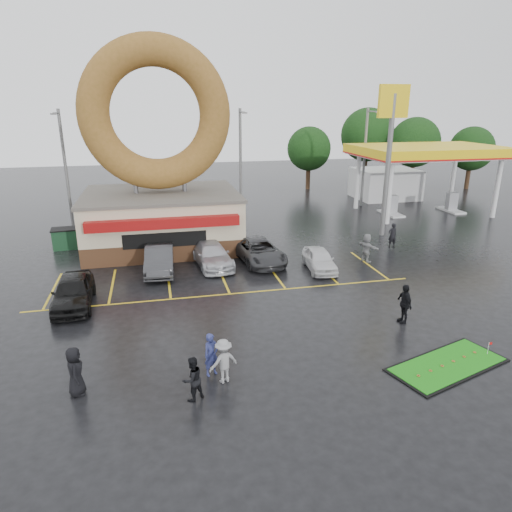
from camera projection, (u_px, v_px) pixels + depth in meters
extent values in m
plane|color=black|center=(243.00, 323.00, 20.34)|extent=(120.00, 120.00, 0.00)
cube|color=#472B19|center=(164.00, 236.00, 31.56)|extent=(10.00, 8.00, 1.20)
cube|color=beige|center=(162.00, 212.00, 31.01)|extent=(10.00, 8.00, 2.30)
cube|color=#59544C|center=(161.00, 194.00, 30.61)|extent=(10.20, 8.20, 0.20)
cube|color=maroon|center=(164.00, 223.00, 26.95)|extent=(9.00, 0.60, 0.60)
cylinder|color=slate|center=(136.00, 184.00, 30.06)|extent=(0.30, 0.30, 1.20)
cylinder|color=slate|center=(184.00, 182.00, 30.73)|extent=(0.30, 0.30, 1.20)
torus|color=brown|center=(156.00, 114.00, 29.00)|extent=(9.60, 2.00, 9.60)
cylinder|color=silver|center=(389.00, 193.00, 36.58)|extent=(0.40, 0.40, 5.00)
cylinder|color=silver|center=(497.00, 189.00, 38.67)|extent=(0.40, 0.40, 5.00)
cylinder|color=silver|center=(357.00, 182.00, 42.13)|extent=(0.40, 0.40, 5.00)
cylinder|color=silver|center=(453.00, 178.00, 44.22)|extent=(0.40, 0.40, 5.00)
cube|color=silver|center=(428.00, 153.00, 39.53)|extent=(12.00, 8.00, 0.50)
cube|color=yellow|center=(428.00, 150.00, 39.44)|extent=(12.30, 8.30, 0.70)
cube|color=#99999E|center=(392.00, 204.00, 40.28)|extent=(0.90, 0.60, 1.60)
cube|color=#99999E|center=(452.00, 201.00, 41.53)|extent=(0.90, 0.60, 1.60)
cube|color=silver|center=(385.00, 184.00, 47.20)|extent=(6.00, 5.00, 3.00)
cylinder|color=slate|center=(388.00, 168.00, 32.59)|extent=(0.36, 0.36, 10.00)
cube|color=yellow|center=(394.00, 101.00, 31.17)|extent=(2.20, 0.30, 2.20)
cylinder|color=slate|center=(66.00, 169.00, 35.34)|extent=(0.24, 0.24, 9.00)
cylinder|color=slate|center=(56.00, 113.00, 33.09)|extent=(0.12, 2.00, 0.12)
cube|color=slate|center=(53.00, 114.00, 32.18)|extent=(0.40, 0.18, 0.12)
cylinder|color=slate|center=(241.00, 163.00, 39.20)|extent=(0.24, 0.24, 9.00)
cylinder|color=slate|center=(242.00, 112.00, 36.95)|extent=(0.12, 2.00, 0.12)
cube|color=slate|center=(245.00, 113.00, 36.04)|extent=(0.40, 0.18, 0.12)
cylinder|color=slate|center=(364.00, 158.00, 42.63)|extent=(0.24, 0.24, 9.00)
cylinder|color=slate|center=(373.00, 111.00, 40.38)|extent=(0.12, 2.00, 0.12)
cube|color=slate|center=(378.00, 112.00, 39.47)|extent=(0.40, 0.18, 0.12)
cylinder|color=#332114|center=(411.00, 175.00, 53.10)|extent=(0.50, 0.50, 2.88)
sphere|color=black|center=(415.00, 142.00, 51.91)|extent=(5.60, 5.60, 5.60)
cylinder|color=#332114|center=(468.00, 178.00, 52.56)|extent=(0.50, 0.50, 2.52)
sphere|color=black|center=(472.00, 149.00, 51.52)|extent=(4.90, 4.90, 4.90)
cylinder|color=#332114|center=(365.00, 170.00, 55.91)|extent=(0.50, 0.50, 3.24)
sphere|color=black|center=(367.00, 135.00, 54.57)|extent=(6.30, 6.30, 6.30)
cylinder|color=#332114|center=(308.00, 178.00, 52.49)|extent=(0.50, 0.50, 2.52)
sphere|color=black|center=(309.00, 149.00, 51.46)|extent=(4.90, 4.90, 4.90)
imported|color=black|center=(73.00, 291.00, 21.87)|extent=(1.90, 4.48, 1.51)
imported|color=#303033|center=(159.00, 259.00, 26.43)|extent=(1.83, 4.64, 1.50)
imported|color=#B8B9BE|center=(212.00, 255.00, 27.47)|extent=(2.44, 4.88, 1.36)
imported|color=#323335|center=(259.00, 251.00, 28.07)|extent=(2.93, 5.32, 1.41)
imported|color=silver|center=(319.00, 259.00, 26.77)|extent=(1.83, 3.84, 1.27)
imported|color=navy|center=(211.00, 355.00, 16.25)|extent=(0.69, 0.59, 1.61)
imported|color=black|center=(192.00, 379.00, 14.87)|extent=(0.94, 0.88, 1.54)
imported|color=gray|center=(224.00, 361.00, 15.82)|extent=(1.19, 0.92, 1.63)
imported|color=black|center=(75.00, 371.00, 15.11)|extent=(0.63, 0.90, 1.74)
imported|color=black|center=(404.00, 304.00, 20.19)|extent=(0.44, 1.05, 1.80)
imported|color=gray|center=(367.00, 248.00, 28.11)|extent=(1.06, 1.72, 1.77)
imported|color=black|center=(392.00, 235.00, 30.94)|extent=(0.62, 0.41, 1.69)
cube|color=#183E23|center=(67.00, 239.00, 30.84)|extent=(1.90, 1.36, 1.30)
cube|color=black|center=(448.00, 365.00, 17.03)|extent=(5.06, 3.35, 0.05)
cube|color=#1D8315|center=(448.00, 364.00, 17.02)|extent=(4.80, 3.08, 0.03)
cylinder|color=silver|center=(488.00, 349.00, 17.60)|extent=(0.02, 0.02, 0.53)
cube|color=red|center=(491.00, 344.00, 17.55)|extent=(0.14, 0.01, 0.10)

